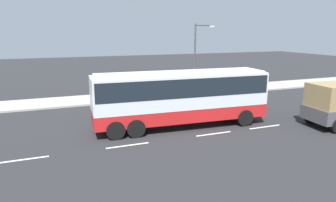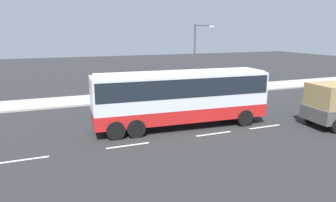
# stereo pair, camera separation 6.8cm
# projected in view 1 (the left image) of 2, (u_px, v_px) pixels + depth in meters

# --- Properties ---
(ground_plane) EXTENTS (120.00, 120.00, 0.00)m
(ground_plane) POSITION_uv_depth(u_px,v_px,m) (194.00, 120.00, 21.61)
(ground_plane) COLOR #28282B
(sidewalk_curb) EXTENTS (80.00, 4.00, 0.15)m
(sidewalk_curb) POSITION_uv_depth(u_px,v_px,m) (153.00, 95.00, 29.89)
(sidewalk_curb) COLOR #A8A399
(sidewalk_curb) RESTS_ON ground_plane
(lane_centreline) EXTENTS (31.80, 0.16, 0.01)m
(lane_centreline) POSITION_uv_depth(u_px,v_px,m) (174.00, 139.00, 17.83)
(lane_centreline) COLOR white
(lane_centreline) RESTS_ON ground_plane
(coach_bus) EXTENTS (11.47, 3.20, 3.62)m
(coach_bus) POSITION_uv_depth(u_px,v_px,m) (181.00, 93.00, 19.71)
(coach_bus) COLOR red
(coach_bus) RESTS_ON ground_plane
(pedestrian_near_curb) EXTENTS (0.32, 0.32, 1.55)m
(pedestrian_near_curb) POSITION_uv_depth(u_px,v_px,m) (202.00, 82.00, 31.75)
(pedestrian_near_curb) COLOR black
(pedestrian_near_curb) RESTS_ON sidewalk_curb
(street_lamp) EXTENTS (2.05, 0.24, 6.71)m
(street_lamp) POSITION_uv_depth(u_px,v_px,m) (197.00, 54.00, 29.35)
(street_lamp) COLOR #47474C
(street_lamp) RESTS_ON sidewalk_curb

